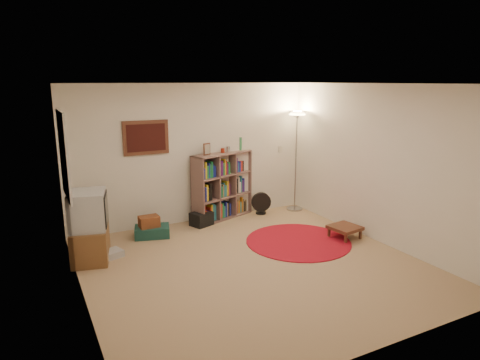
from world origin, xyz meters
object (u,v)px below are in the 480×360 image
object	(u,v)px
bookshelf	(221,187)
tv_stand	(90,228)
floor_lamp	(297,128)
suitcase	(152,231)
floor_fan	(261,203)
side_table	(345,228)

from	to	relation	value
bookshelf	tv_stand	xyz separation A→B (m)	(-2.50, -0.93, -0.11)
floor_lamp	suitcase	size ratio (longest dim) A/B	3.09
bookshelf	floor_fan	size ratio (longest dim) A/B	3.46
floor_lamp	floor_fan	bearing A→B (deg)	175.92
suitcase	side_table	world-z (taller)	side_table
tv_stand	suitcase	xyz separation A→B (m)	(1.04, 0.53, -0.40)
tv_stand	side_table	distance (m)	3.99
floor_lamp	tv_stand	world-z (taller)	floor_lamp
floor_lamp	bookshelf	bearing A→B (deg)	172.37
bookshelf	floor_lamp	world-z (taller)	floor_lamp
tv_stand	side_table	bearing A→B (deg)	-0.42
floor_lamp	floor_fan	xyz separation A→B (m)	(-0.75, 0.05, -1.42)
floor_fan	suitcase	distance (m)	2.25
side_table	suitcase	bearing A→B (deg)	151.69
tv_stand	suitcase	world-z (taller)	tv_stand
floor_lamp	suitcase	distance (m)	3.37
tv_stand	floor_fan	bearing A→B (deg)	27.26
floor_lamp	suitcase	world-z (taller)	floor_lamp
bookshelf	tv_stand	bearing A→B (deg)	-178.61
floor_fan	side_table	world-z (taller)	floor_fan
floor_lamp	side_table	xyz separation A→B (m)	(-0.17, -1.71, -1.47)
tv_stand	bookshelf	bearing A→B (deg)	34.28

